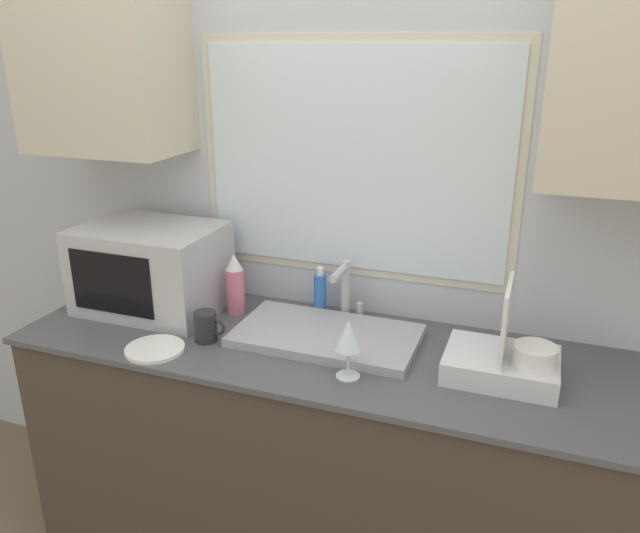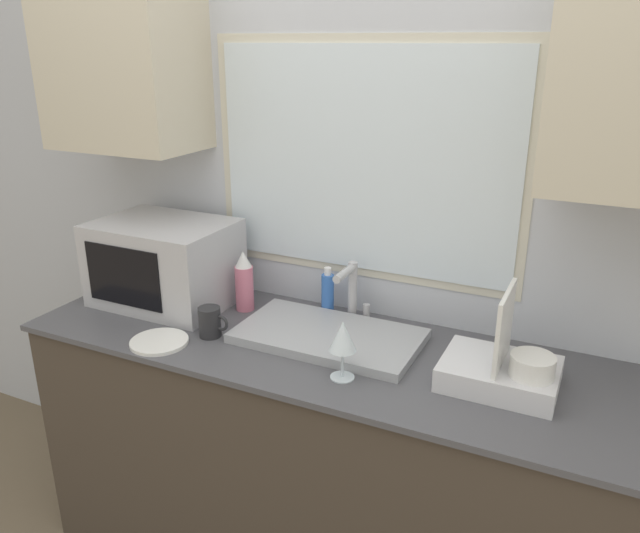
# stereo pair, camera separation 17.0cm
# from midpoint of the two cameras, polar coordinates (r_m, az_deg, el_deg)

# --- Properties ---
(countertop) EXTENTS (2.01, 0.64, 0.91)m
(countertop) POSITION_cam_midpoint_polar(r_m,az_deg,el_deg) (2.26, -2.08, -17.51)
(countertop) COLOR #42382D
(countertop) RESTS_ON ground_plane
(wall_back) EXTENTS (6.00, 0.38, 2.60)m
(wall_back) POSITION_cam_midpoint_polar(r_m,az_deg,el_deg) (2.12, 0.70, 8.04)
(wall_back) COLOR silver
(wall_back) RESTS_ON ground_plane
(sink_basin) EXTENTS (0.59, 0.33, 0.03)m
(sink_basin) POSITION_cam_midpoint_polar(r_m,az_deg,el_deg) (2.04, -1.70, -6.40)
(sink_basin) COLOR #9EA0A5
(sink_basin) RESTS_ON countertop
(faucet) EXTENTS (0.08, 0.15, 0.21)m
(faucet) POSITION_cam_midpoint_polar(r_m,az_deg,el_deg) (2.14, 0.14, -1.90)
(faucet) COLOR #B7B7BC
(faucet) RESTS_ON countertop
(microwave) EXTENTS (0.49, 0.36, 0.31)m
(microwave) POSITION_cam_midpoint_polar(r_m,az_deg,el_deg) (2.34, -17.21, -0.15)
(microwave) COLOR #B2B2B7
(microwave) RESTS_ON countertop
(dish_rack) EXTENTS (0.32, 0.24, 0.29)m
(dish_rack) POSITION_cam_midpoint_polar(r_m,az_deg,el_deg) (1.86, 14.09, -8.39)
(dish_rack) COLOR silver
(dish_rack) RESTS_ON countertop
(spray_bottle) EXTENTS (0.07, 0.07, 0.22)m
(spray_bottle) POSITION_cam_midpoint_polar(r_m,az_deg,el_deg) (2.24, -9.94, -1.69)
(spray_bottle) COLOR #D8728C
(spray_bottle) RESTS_ON countertop
(soap_bottle) EXTENTS (0.04, 0.04, 0.18)m
(soap_bottle) POSITION_cam_midpoint_polar(r_m,az_deg,el_deg) (2.21, -2.20, -2.48)
(soap_bottle) COLOR blue
(soap_bottle) RESTS_ON countertop
(mug_near_sink) EXTENTS (0.11, 0.07, 0.10)m
(mug_near_sink) POSITION_cam_midpoint_polar(r_m,az_deg,el_deg) (2.07, -12.72, -5.43)
(mug_near_sink) COLOR #262628
(mug_near_sink) RESTS_ON countertop
(wine_glass) EXTENTS (0.08, 0.08, 0.18)m
(wine_glass) POSITION_cam_midpoint_polar(r_m,az_deg,el_deg) (1.78, -0.12, -6.49)
(wine_glass) COLOR silver
(wine_glass) RESTS_ON countertop
(small_plate) EXTENTS (0.19, 0.19, 0.01)m
(small_plate) POSITION_cam_midpoint_polar(r_m,az_deg,el_deg) (2.07, -17.19, -7.27)
(small_plate) COLOR white
(small_plate) RESTS_ON countertop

